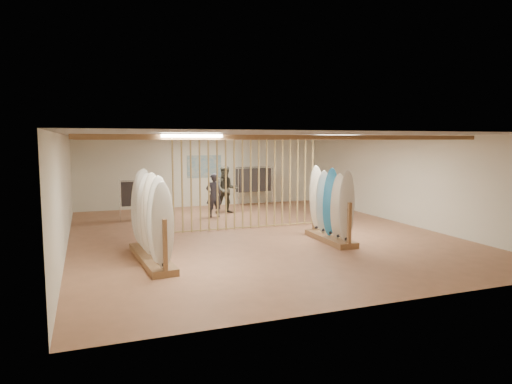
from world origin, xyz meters
name	(u,v)px	position (x,y,z in m)	size (l,w,h in m)	color
floor	(256,234)	(0.00, 0.00, 0.00)	(12.00, 12.00, 0.00)	#B07655
ceiling	(256,135)	(0.00, 0.00, 2.80)	(12.00, 12.00, 0.00)	gray
wall_back	(204,171)	(0.00, 6.00, 1.40)	(12.00, 12.00, 0.00)	white
wall_front	(387,219)	(0.00, -6.00, 1.40)	(12.00, 12.00, 0.00)	white
wall_left	(64,192)	(-5.00, 0.00, 1.40)	(12.00, 12.00, 0.00)	white
wall_right	(402,180)	(5.00, 0.00, 1.40)	(12.00, 12.00, 0.00)	white
ceiling_slats	(256,138)	(0.00, 0.00, 2.72)	(9.50, 6.12, 0.10)	#936943
light_panels	(256,137)	(0.00, 0.00, 2.74)	(1.20, 0.35, 0.06)	white
bamboo_partition	(247,183)	(0.00, 0.80, 1.40)	(4.45, 0.05, 2.78)	tan
poster	(204,167)	(0.00, 5.98, 1.60)	(1.40, 0.03, 0.90)	teal
rack_left	(151,232)	(-3.20, -1.99, 0.66)	(0.72, 2.77, 1.92)	#936943
rack_right	(330,217)	(1.50, -1.58, 0.65)	(0.58, 2.03, 1.92)	#936943
clothing_rack_a	(140,194)	(-2.84, 3.44, 0.90)	(1.29, 0.38, 1.38)	silver
clothing_rack_b	(253,180)	(1.85, 5.25, 1.06)	(1.52, 0.54, 1.63)	silver
shopper_a	(214,192)	(-0.37, 3.18, 0.86)	(0.63, 0.43, 1.73)	#2B2B33
shopper_b	(226,186)	(0.28, 3.86, 0.98)	(0.95, 0.74, 1.97)	#312F25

